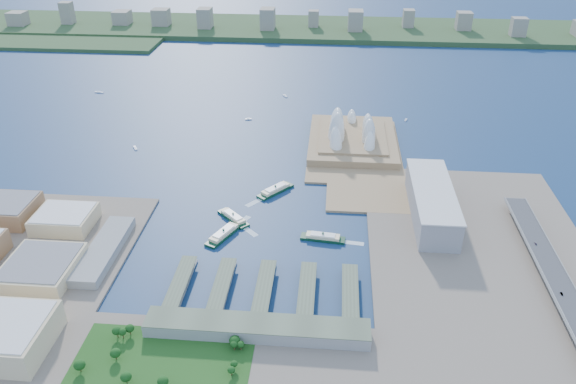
# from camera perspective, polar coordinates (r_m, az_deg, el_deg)

# --- Properties ---
(ground) EXTENTS (3000.00, 3000.00, 0.00)m
(ground) POSITION_cam_1_polar(r_m,az_deg,el_deg) (623.29, -2.85, -5.67)
(ground) COLOR #0F264A
(ground) RESTS_ON ground
(east_land) EXTENTS (240.00, 500.00, 3.00)m
(east_land) POSITION_cam_1_polar(r_m,az_deg,el_deg) (601.28, 20.10, -9.10)
(east_land) COLOR #786B5D
(east_land) RESTS_ON ground
(peninsula) EXTENTS (135.00, 220.00, 3.00)m
(peninsula) POSITION_cam_1_polar(r_m,az_deg,el_deg) (843.92, 6.73, 4.32)
(peninsula) COLOR #957751
(peninsula) RESTS_ON ground
(far_shore) EXTENTS (2200.00, 260.00, 12.00)m
(far_shore) POSITION_cam_1_polar(r_m,az_deg,el_deg) (1526.66, 2.08, 16.26)
(far_shore) COLOR #2D4926
(far_shore) RESTS_ON ground
(opera_house) EXTENTS (134.00, 180.00, 58.00)m
(opera_house) POSITION_cam_1_polar(r_m,az_deg,el_deg) (849.71, 6.66, 6.76)
(opera_house) COLOR white
(opera_house) RESTS_ON peninsula
(toaster_building) EXTENTS (45.00, 155.00, 35.00)m
(toaster_building) POSITION_cam_1_polar(r_m,az_deg,el_deg) (685.63, 14.39, -1.05)
(toaster_building) COLOR gray
(toaster_building) RESTS_ON east_land
(expressway) EXTENTS (26.00, 340.00, 11.85)m
(expressway) POSITION_cam_1_polar(r_m,az_deg,el_deg) (608.93, 25.93, -9.09)
(expressway) COLOR gray
(expressway) RESTS_ON east_land
(west_buildings) EXTENTS (200.00, 280.00, 27.00)m
(west_buildings) POSITION_cam_1_polar(r_m,az_deg,el_deg) (641.07, -26.66, -6.37)
(west_buildings) COLOR #936C49
(west_buildings) RESTS_ON west_land
(ferry_wharves) EXTENTS (184.00, 90.00, 9.30)m
(ferry_wharves) POSITION_cam_1_polar(r_m,az_deg,el_deg) (559.85, -2.42, -9.78)
(ferry_wharves) COLOR #4E5A44
(ferry_wharves) RESTS_ON ground
(terminal_building) EXTENTS (200.00, 28.00, 12.00)m
(terminal_building) POSITION_cam_1_polar(r_m,az_deg,el_deg) (512.31, -3.16, -13.66)
(terminal_building) COLOR gray
(terminal_building) RESTS_ON south_land
(park) EXTENTS (150.00, 110.00, 16.00)m
(park) POSITION_cam_1_polar(r_m,az_deg,el_deg) (487.97, -13.25, -17.07)
(park) COLOR #194714
(park) RESTS_ON south_land
(far_skyline) EXTENTS (1900.00, 140.00, 55.00)m
(far_skyline) POSITION_cam_1_polar(r_m,az_deg,el_deg) (1499.71, 2.06, 17.33)
(far_skyline) COLOR gray
(far_skyline) RESTS_ON far_shore
(ferry_a) EXTENTS (43.95, 44.52, 9.43)m
(ferry_a) POSITION_cam_1_polar(r_m,az_deg,el_deg) (671.43, -5.59, -2.45)
(ferry_a) COLOR #0D361E
(ferry_a) RESTS_ON ground
(ferry_b) EXTENTS (45.59, 50.68, 10.30)m
(ferry_b) POSITION_cam_1_polar(r_m,az_deg,el_deg) (724.83, -1.29, 0.34)
(ferry_b) COLOR #0D361E
(ferry_b) RESTS_ON ground
(ferry_c) EXTENTS (36.25, 54.62, 10.23)m
(ferry_c) POSITION_cam_1_polar(r_m,az_deg,el_deg) (642.26, -6.56, -4.11)
(ferry_c) COLOR #0D361E
(ferry_c) RESTS_ON ground
(ferry_d) EXTENTS (51.26, 18.40, 9.48)m
(ferry_d) POSITION_cam_1_polar(r_m,az_deg,el_deg) (634.08, 3.57, -4.48)
(ferry_d) COLOR #0D361E
(ferry_d) RESTS_ON ground
(boat_a) EXTENTS (10.55, 14.18, 2.78)m
(boat_a) POSITION_cam_1_polar(r_m,az_deg,el_deg) (874.41, -15.26, 4.36)
(boat_a) COLOR white
(boat_a) RESTS_ON ground
(boat_b) EXTENTS (11.30, 6.63, 2.88)m
(boat_b) POSITION_cam_1_polar(r_m,az_deg,el_deg) (949.72, -4.05, 7.42)
(boat_b) COLOR white
(boat_b) RESTS_ON ground
(boat_c) EXTENTS (5.94, 10.69, 2.31)m
(boat_c) POSITION_cam_1_polar(r_m,az_deg,el_deg) (965.22, 11.89, 7.20)
(boat_c) COLOR white
(boat_c) RESTS_ON ground
(boat_d) EXTENTS (18.13, 7.69, 2.99)m
(boat_d) POSITION_cam_1_polar(r_m,az_deg,el_deg) (1128.52, -18.64, 9.60)
(boat_d) COLOR white
(boat_d) RESTS_ON ground
(boat_e) EXTENTS (9.76, 12.97, 3.10)m
(boat_e) POSITION_cam_1_polar(r_m,az_deg,el_deg) (1051.68, -0.30, 9.75)
(boat_e) COLOR white
(boat_e) RESTS_ON ground
(car_b) EXTENTS (1.52, 4.36, 1.44)m
(car_b) POSITION_cam_1_polar(r_m,az_deg,el_deg) (595.37, 26.04, -9.26)
(car_b) COLOR slate
(car_b) RESTS_ON expressway
(car_c) EXTENTS (1.84, 4.52, 1.31)m
(car_c) POSITION_cam_1_polar(r_m,az_deg,el_deg) (657.99, 23.85, -4.79)
(car_c) COLOR slate
(car_c) RESTS_ON expressway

